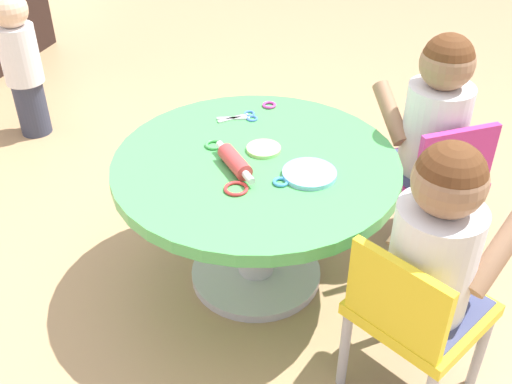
{
  "coord_description": "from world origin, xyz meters",
  "views": [
    {
      "loc": [
        -1.48,
        -0.47,
        1.45
      ],
      "look_at": [
        0.0,
        0.0,
        0.35
      ],
      "focal_mm": 42.91,
      "sensor_mm": 36.0,
      "label": 1
    }
  ],
  "objects_px": {
    "craft_table": "(256,191)",
    "seated_child_left": "(438,238)",
    "child_chair_left": "(414,314)",
    "seated_child_right": "(437,111)",
    "craft_scissors": "(243,117)",
    "toddler_standing": "(21,61)",
    "child_chair_right": "(432,176)",
    "rolling_pin": "(235,162)"
  },
  "relations": [
    {
      "from": "child_chair_left",
      "to": "seated_child_right",
      "type": "bearing_deg",
      "value": 2.5
    },
    {
      "from": "child_chair_left",
      "to": "toddler_standing",
      "type": "xyz_separation_m",
      "value": [
        0.96,
        1.83,
        0.05
      ]
    },
    {
      "from": "child_chair_left",
      "to": "craft_scissors",
      "type": "height_order",
      "value": "child_chair_left"
    },
    {
      "from": "seated_child_left",
      "to": "child_chair_right",
      "type": "relative_size",
      "value": 0.95
    },
    {
      "from": "seated_child_left",
      "to": "seated_child_right",
      "type": "xyz_separation_m",
      "value": [
        0.66,
        0.05,
        0.0
      ]
    },
    {
      "from": "seated_child_left",
      "to": "craft_scissors",
      "type": "relative_size",
      "value": 3.63
    },
    {
      "from": "child_chair_right",
      "to": "rolling_pin",
      "type": "height_order",
      "value": "child_chair_right"
    },
    {
      "from": "craft_table",
      "to": "rolling_pin",
      "type": "bearing_deg",
      "value": 145.87
    },
    {
      "from": "child_chair_left",
      "to": "seated_child_right",
      "type": "relative_size",
      "value": 1.05
    },
    {
      "from": "craft_scissors",
      "to": "toddler_standing",
      "type": "bearing_deg",
      "value": 71.5
    },
    {
      "from": "toddler_standing",
      "to": "seated_child_right",
      "type": "bearing_deg",
      "value": -98.43
    },
    {
      "from": "toddler_standing",
      "to": "craft_scissors",
      "type": "relative_size",
      "value": 4.79
    },
    {
      "from": "craft_table",
      "to": "rolling_pin",
      "type": "xyz_separation_m",
      "value": [
        -0.06,
        0.04,
        0.14
      ]
    },
    {
      "from": "toddler_standing",
      "to": "seated_child_left",
      "type": "bearing_deg",
      "value": -116.6
    },
    {
      "from": "seated_child_right",
      "to": "toddler_standing",
      "type": "bearing_deg",
      "value": 81.57
    },
    {
      "from": "seated_child_left",
      "to": "craft_table",
      "type": "bearing_deg",
      "value": 61.91
    },
    {
      "from": "child_chair_right",
      "to": "rolling_pin",
      "type": "distance_m",
      "value": 0.72
    },
    {
      "from": "child_chair_right",
      "to": "craft_scissors",
      "type": "bearing_deg",
      "value": 98.55
    },
    {
      "from": "craft_table",
      "to": "craft_scissors",
      "type": "height_order",
      "value": "craft_scissors"
    },
    {
      "from": "craft_table",
      "to": "seated_child_left",
      "type": "bearing_deg",
      "value": -118.09
    },
    {
      "from": "child_chair_left",
      "to": "rolling_pin",
      "type": "distance_m",
      "value": 0.65
    },
    {
      "from": "child_chair_left",
      "to": "seated_child_left",
      "type": "bearing_deg",
      "value": -28.57
    },
    {
      "from": "seated_child_right",
      "to": "craft_scissors",
      "type": "distance_m",
      "value": 0.63
    },
    {
      "from": "child_chair_left",
      "to": "seated_child_left",
      "type": "relative_size",
      "value": 1.05
    },
    {
      "from": "craft_table",
      "to": "rolling_pin",
      "type": "height_order",
      "value": "rolling_pin"
    },
    {
      "from": "seated_child_right",
      "to": "child_chair_right",
      "type": "bearing_deg",
      "value": -143.81
    },
    {
      "from": "child_chair_left",
      "to": "craft_scissors",
      "type": "bearing_deg",
      "value": 48.89
    },
    {
      "from": "rolling_pin",
      "to": "craft_scissors",
      "type": "relative_size",
      "value": 1.29
    },
    {
      "from": "craft_table",
      "to": "seated_child_left",
      "type": "distance_m",
      "value": 0.64
    },
    {
      "from": "child_chair_right",
      "to": "toddler_standing",
      "type": "height_order",
      "value": "toddler_standing"
    },
    {
      "from": "seated_child_right",
      "to": "child_chair_left",
      "type": "bearing_deg",
      "value": -177.5
    },
    {
      "from": "seated_child_right",
      "to": "craft_scissors",
      "type": "bearing_deg",
      "value": 101.77
    },
    {
      "from": "craft_table",
      "to": "seated_child_left",
      "type": "height_order",
      "value": "seated_child_left"
    },
    {
      "from": "craft_table",
      "to": "seated_child_right",
      "type": "distance_m",
      "value": 0.64
    },
    {
      "from": "seated_child_right",
      "to": "toddler_standing",
      "type": "relative_size",
      "value": 0.76
    },
    {
      "from": "toddler_standing",
      "to": "child_chair_right",
      "type": "bearing_deg",
      "value": -99.31
    },
    {
      "from": "seated_child_right",
      "to": "craft_scissors",
      "type": "relative_size",
      "value": 3.63
    },
    {
      "from": "toddler_standing",
      "to": "rolling_pin",
      "type": "distance_m",
      "value": 1.44
    },
    {
      "from": "child_chair_left",
      "to": "seated_child_left",
      "type": "distance_m",
      "value": 0.23
    },
    {
      "from": "child_chair_right",
      "to": "child_chair_left",
      "type": "bearing_deg",
      "value": -179.42
    },
    {
      "from": "craft_scissors",
      "to": "child_chair_right",
      "type": "bearing_deg",
      "value": -81.45
    },
    {
      "from": "child_chair_left",
      "to": "craft_scissors",
      "type": "distance_m",
      "value": 0.87
    }
  ]
}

